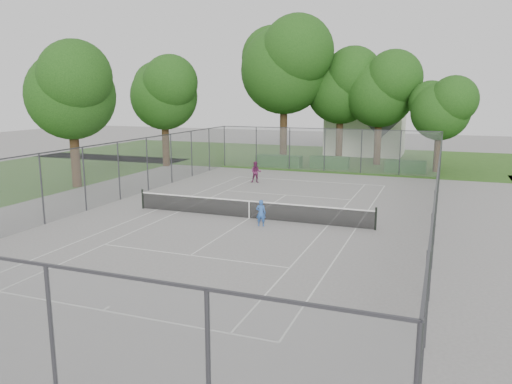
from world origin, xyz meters
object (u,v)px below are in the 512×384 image
(tennis_net, at_px, (249,209))
(house, at_px, (366,118))
(woman_player, at_px, (256,172))
(girl_player, at_px, (261,213))

(tennis_net, height_order, house, house)
(tennis_net, height_order, woman_player, woman_player)
(tennis_net, distance_m, house, 30.17)
(tennis_net, bearing_deg, girl_player, -47.93)
(tennis_net, distance_m, woman_player, 10.46)
(house, relative_size, girl_player, 7.34)
(house, height_order, girl_player, house)
(girl_player, xyz_separation_m, woman_player, (-4.44, 11.11, 0.12))
(woman_player, bearing_deg, tennis_net, -88.65)
(house, distance_m, girl_player, 31.32)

